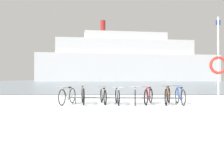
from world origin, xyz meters
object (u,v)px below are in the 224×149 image
Objects in this scene: bicycle_6 at (168,96)px; rescue_post at (218,63)px; bicycle_1 at (83,95)px; ferry_ship at (128,61)px; bicycle_3 at (117,96)px; bicycle_2 at (103,96)px; bicycle_5 at (149,96)px; bicycle_4 at (135,96)px; bicycle_7 at (180,96)px; bicycle_0 at (67,96)px.

rescue_post reaches higher than bicycle_6.
bicycle_1 is 0.03× the size of ferry_ship.
bicycle_3 is at bearing -8.05° from bicycle_1.
bicycle_2 is at bearing -95.06° from ferry_ship.
bicycle_5 is 0.03× the size of ferry_ship.
bicycle_3 is 0.97× the size of bicycle_4.
bicycle_6 is 2.57m from rescue_post.
bicycle_7 is at bearing -2.35° from bicycle_1.
bicycle_4 is at bearing -10.40° from bicycle_2.
bicycle_2 is at bearing 5.02° from bicycle_0.
bicycle_2 is 1.09× the size of bicycle_6.
bicycle_5 is 0.83m from bicycle_6.
bicycle_3 reaches higher than bicycle_2.
bicycle_7 is (3.39, -0.24, 0.02)m from bicycle_2.
bicycle_5 is at bearing -1.21° from bicycle_1.
bicycle_3 is at bearing 179.75° from bicycle_6.
bicycle_4 is at bearing 1.66° from bicycle_3.
bicycle_5 is at bearing 0.21° from bicycle_0.
bicycle_0 is at bearing -174.98° from bicycle_2.
bicycle_0 is 3.00m from bicycle_4.
bicycle_2 is 1.05× the size of bicycle_3.
bicycle_1 reaches higher than bicycle_6.
bicycle_3 is (2.21, -0.14, -0.02)m from bicycle_0.
bicycle_4 reaches higher than bicycle_2.
bicycle_6 is 70.83m from ferry_ship.
bicycle_2 is at bearing 173.68° from rescue_post.
bicycle_0 is at bearing 178.04° from bicycle_6.
bicycle_2 is 0.69m from bicycle_3.
rescue_post is at bearing -4.68° from bicycle_4.
bicycle_2 is 0.97× the size of bicycle_7.
bicycle_5 is 1.38m from bicycle_7.
bicycle_1 is 1.55m from bicycle_3.
bicycle_0 is 0.69m from bicycle_1.
bicycle_3 is at bearing -173.65° from bicycle_5.
ferry_ship reaches higher than bicycle_3.
bicycle_0 is 71.03m from ferry_ship.
bicycle_6 reaches higher than bicycle_2.
bicycle_6 is 0.56m from bicycle_7.
rescue_post reaches higher than bicycle_3.
rescue_post reaches higher than bicycle_1.
bicycle_5 is (3.60, 0.01, -0.01)m from bicycle_0.
ferry_ship reaches higher than bicycle_2.
bicycle_2 is 70.74m from ferry_ship.
bicycle_4 is 1.09× the size of bicycle_5.
bicycle_0 is at bearing 177.72° from bicycle_4.
bicycle_6 is at bearing -3.47° from bicycle_1.
rescue_post is at bearing -3.58° from bicycle_0.
bicycle_2 is at bearing 169.60° from bicycle_4.
bicycle_1 is at bearing 171.95° from bicycle_3.
rescue_post is (6.54, -0.41, 1.43)m from bicycle_0.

